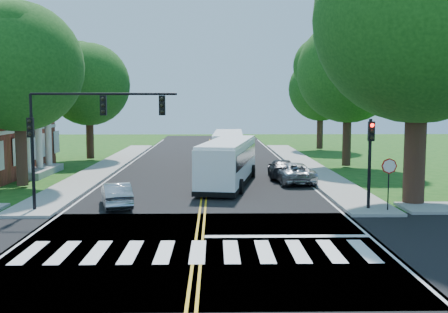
{
  "coord_description": "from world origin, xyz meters",
  "views": [
    {
      "loc": [
        0.61,
        -18.83,
        5.33
      ],
      "look_at": [
        1.12,
        9.63,
        2.4
      ],
      "focal_mm": 42.0,
      "sensor_mm": 36.0,
      "label": 1
    }
  ],
  "objects_px": {
    "signal_ne": "(370,151)",
    "bus_follow": "(228,148)",
    "signal_nw": "(80,123)",
    "dark_sedan": "(282,169)",
    "bus_lead": "(228,161)",
    "suv": "(293,173)",
    "hatchback": "(116,195)"
  },
  "relations": [
    {
      "from": "signal_nw",
      "to": "dark_sedan",
      "type": "bearing_deg",
      "value": 45.68
    },
    {
      "from": "signal_nw",
      "to": "bus_follow",
      "type": "bearing_deg",
      "value": 67.65
    },
    {
      "from": "signal_nw",
      "to": "hatchback",
      "type": "bearing_deg",
      "value": 40.13
    },
    {
      "from": "hatchback",
      "to": "dark_sedan",
      "type": "relative_size",
      "value": 0.85
    },
    {
      "from": "suv",
      "to": "dark_sedan",
      "type": "height_order",
      "value": "suv"
    },
    {
      "from": "bus_lead",
      "to": "bus_follow",
      "type": "xyz_separation_m",
      "value": [
        0.25,
        10.02,
        -0.02
      ]
    },
    {
      "from": "bus_follow",
      "to": "suv",
      "type": "distance_m",
      "value": 10.17
    },
    {
      "from": "signal_nw",
      "to": "signal_ne",
      "type": "xyz_separation_m",
      "value": [
        14.06,
        0.01,
        -1.41
      ]
    },
    {
      "from": "bus_lead",
      "to": "hatchback",
      "type": "distance_m",
      "value": 9.41
    },
    {
      "from": "signal_nw",
      "to": "dark_sedan",
      "type": "relative_size",
      "value": 1.58
    },
    {
      "from": "signal_ne",
      "to": "suv",
      "type": "bearing_deg",
      "value": 104.48
    },
    {
      "from": "signal_ne",
      "to": "suv",
      "type": "distance_m",
      "value": 9.77
    },
    {
      "from": "bus_follow",
      "to": "suv",
      "type": "relative_size",
      "value": 2.26
    },
    {
      "from": "signal_ne",
      "to": "bus_follow",
      "type": "height_order",
      "value": "signal_ne"
    },
    {
      "from": "hatchback",
      "to": "bus_lead",
      "type": "bearing_deg",
      "value": -144.72
    },
    {
      "from": "signal_ne",
      "to": "suv",
      "type": "xyz_separation_m",
      "value": [
        -2.38,
        9.2,
        -2.27
      ]
    },
    {
      "from": "hatchback",
      "to": "suv",
      "type": "xyz_separation_m",
      "value": [
        10.24,
        8.0,
        0.05
      ]
    },
    {
      "from": "bus_lead",
      "to": "suv",
      "type": "relative_size",
      "value": 2.32
    },
    {
      "from": "bus_lead",
      "to": "signal_nw",
      "type": "bearing_deg",
      "value": 59.02
    },
    {
      "from": "signal_nw",
      "to": "suv",
      "type": "height_order",
      "value": "signal_nw"
    },
    {
      "from": "suv",
      "to": "hatchback",
      "type": "bearing_deg",
      "value": 33.22
    },
    {
      "from": "dark_sedan",
      "to": "bus_follow",
      "type": "bearing_deg",
      "value": -59.85
    },
    {
      "from": "hatchback",
      "to": "signal_ne",
      "type": "bearing_deg",
      "value": 158.99
    },
    {
      "from": "suv",
      "to": "signal_nw",
      "type": "bearing_deg",
      "value": 33.49
    },
    {
      "from": "signal_ne",
      "to": "hatchback",
      "type": "bearing_deg",
      "value": 174.55
    },
    {
      "from": "bus_lead",
      "to": "signal_ne",
      "type": "bearing_deg",
      "value": 138.33
    },
    {
      "from": "bus_follow",
      "to": "dark_sedan",
      "type": "distance_m",
      "value": 7.93
    },
    {
      "from": "bus_lead",
      "to": "suv",
      "type": "bearing_deg",
      "value": -160.36
    },
    {
      "from": "signal_nw",
      "to": "signal_ne",
      "type": "bearing_deg",
      "value": 0.05
    },
    {
      "from": "bus_lead",
      "to": "suv",
      "type": "xyz_separation_m",
      "value": [
        4.32,
        0.74,
        -0.84
      ]
    },
    {
      "from": "bus_lead",
      "to": "dark_sedan",
      "type": "xyz_separation_m",
      "value": [
        3.86,
        3.01,
        -0.87
      ]
    },
    {
      "from": "signal_nw",
      "to": "bus_follow",
      "type": "relative_size",
      "value": 0.64
    }
  ]
}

